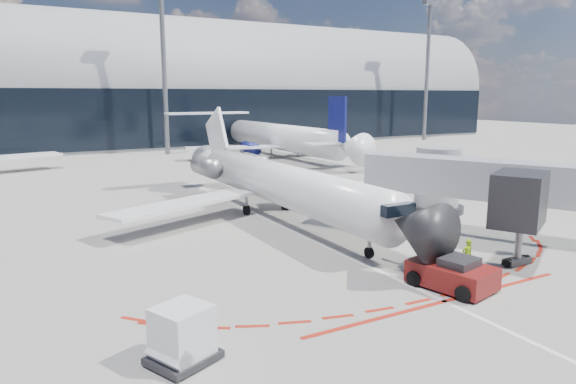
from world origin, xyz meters
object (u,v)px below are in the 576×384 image
uld_container (183,335)px  ramp_worker (467,255)px  pushback_tug (452,274)px  regional_jet (275,182)px

uld_container → ramp_worker: bearing=-16.9°
pushback_tug → uld_container: bearing=169.8°
regional_jet → pushback_tug: size_ratio=5.20×
pushback_tug → uld_container: 12.64m
uld_container → pushback_tug: bearing=-21.1°
regional_jet → uld_container: size_ratio=11.73×
ramp_worker → uld_container: uld_container is taller
regional_jet → uld_container: (-12.01, -16.80, -1.57)m
pushback_tug → uld_container: (-12.62, -0.59, 0.30)m
pushback_tug → ramp_worker: bearing=15.2°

